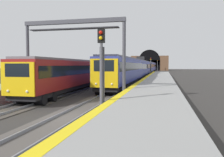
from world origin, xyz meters
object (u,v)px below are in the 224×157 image
(railway_signal_far, at_px, (157,64))
(overhead_signal_gantry, at_px, (73,39))
(train_adjacent_platform, at_px, (97,71))
(railway_signal_mid, at_px, (151,65))
(train_main_approaching, at_px, (144,68))
(railway_signal_near, at_px, (101,67))

(railway_signal_far, bearing_deg, overhead_signal_gantry, -2.53)
(train_adjacent_platform, height_order, railway_signal_far, railway_signal_far)
(railway_signal_mid, distance_m, railway_signal_far, 59.50)
(train_main_approaching, bearing_deg, train_adjacent_platform, -8.98)
(railway_signal_mid, relative_size, railway_signal_far, 0.88)
(train_adjacent_platform, relative_size, railway_signal_mid, 7.99)
(railway_signal_near, bearing_deg, railway_signal_far, -180.00)
(overhead_signal_gantry, bearing_deg, train_adjacent_platform, 9.35)
(train_main_approaching, distance_m, railway_signal_far, 56.12)
(overhead_signal_gantry, bearing_deg, train_main_approaching, -3.23)
(train_main_approaching, xyz_separation_m, railway_signal_far, (56.08, -1.95, 0.92))
(railway_signal_mid, bearing_deg, railway_signal_far, -180.00)
(railway_signal_near, relative_size, overhead_signal_gantry, 0.54)
(railway_signal_mid, relative_size, overhead_signal_gantry, 0.53)
(train_adjacent_platform, xyz_separation_m, railway_signal_mid, (25.37, -6.88, 0.80))
(train_main_approaching, bearing_deg, railway_signal_near, 2.97)
(railway_signal_far, bearing_deg, railway_signal_mid, 0.00)
(train_main_approaching, bearing_deg, railway_signal_far, 178.76)
(train_adjacent_platform, height_order, railway_signal_near, railway_signal_near)
(train_main_approaching, relative_size, railway_signal_near, 16.73)
(train_adjacent_platform, bearing_deg, overhead_signal_gantry, 7.71)
(train_main_approaching, height_order, train_adjacent_platform, train_main_approaching)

